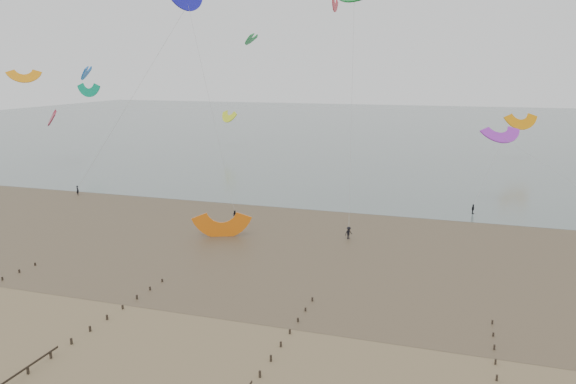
# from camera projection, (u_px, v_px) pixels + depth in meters

# --- Properties ---
(ground) EXTENTS (500.00, 500.00, 0.00)m
(ground) POSITION_uv_depth(u_px,v_px,m) (233.00, 348.00, 49.50)
(ground) COLOR brown
(ground) RESTS_ON ground
(sea_and_shore) EXTENTS (500.00, 665.00, 0.03)m
(sea_and_shore) POSITION_uv_depth(u_px,v_px,m) (300.00, 236.00, 82.71)
(sea_and_shore) COLOR #475654
(sea_and_shore) RESTS_ON ground
(kitesurfer_lead) EXTENTS (0.82, 0.70, 1.89)m
(kitesurfer_lead) POSITION_uv_depth(u_px,v_px,m) (78.00, 190.00, 109.36)
(kitesurfer_lead) COLOR black
(kitesurfer_lead) RESTS_ON ground
(kitesurfers) EXTENTS (92.72, 24.49, 1.85)m
(kitesurfers) POSITION_uv_depth(u_px,v_px,m) (539.00, 230.00, 82.94)
(kitesurfers) COLOR black
(kitesurfers) RESTS_ON ground
(grounded_kite) EXTENTS (8.80, 7.95, 3.96)m
(grounded_kite) POSITION_uv_depth(u_px,v_px,m) (222.00, 237.00, 82.40)
(grounded_kite) COLOR orange
(grounded_kite) RESTS_ON ground
(kites_airborne) EXTENTS (230.31, 105.04, 39.25)m
(kites_airborne) POSITION_uv_depth(u_px,v_px,m) (352.00, 79.00, 128.14)
(kites_airborne) COLOR red
(kites_airborne) RESTS_ON ground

